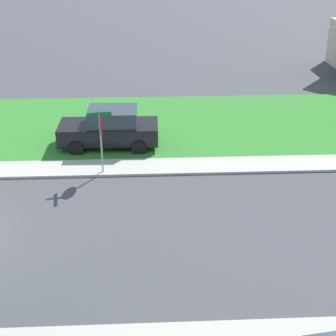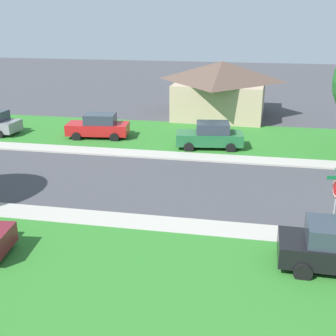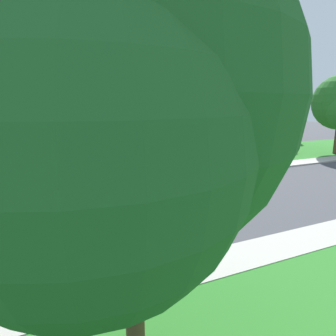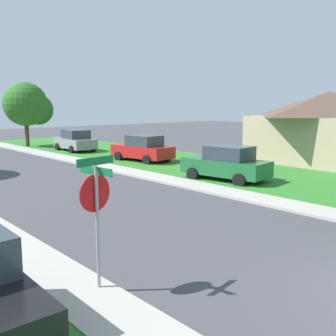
% 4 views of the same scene
% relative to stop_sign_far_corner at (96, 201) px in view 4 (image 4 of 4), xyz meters
% --- Properties ---
extents(sidewalk_east, '(1.40, 56.00, 0.10)m').
position_rel_stop_sign_far_corner_xyz_m(sidewalk_east, '(9.01, 7.37, -1.84)').
color(sidewalk_east, '#ADA89E').
rests_on(sidewalk_east, ground).
extents(lawn_east, '(8.00, 56.00, 0.08)m').
position_rel_stop_sign_far_corner_xyz_m(lawn_east, '(13.71, 7.37, -1.85)').
color(lawn_east, '#2D7528').
rests_on(lawn_east, ground).
extents(stop_sign_far_corner, '(0.91, 0.91, 2.77)m').
position_rel_stop_sign_far_corner_xyz_m(stop_sign_far_corner, '(0.00, 0.00, 0.00)').
color(stop_sign_far_corner, '#9E9EA3').
rests_on(stop_sign_far_corner, ground).
extents(car_red_near_corner, '(2.41, 4.48, 1.76)m').
position_rel_stop_sign_far_corner_xyz_m(car_red_near_corner, '(12.17, 14.00, -1.01)').
color(car_red_near_corner, red).
rests_on(car_red_near_corner, ground).
extents(car_grey_behind_trees, '(2.23, 4.40, 1.76)m').
position_rel_stop_sign_far_corner_xyz_m(car_grey_behind_trees, '(11.66, 22.09, -1.01)').
color(car_grey_behind_trees, gray).
rests_on(car_grey_behind_trees, ground).
extents(car_green_kerbside_mid, '(2.47, 4.50, 1.76)m').
position_rel_stop_sign_far_corner_xyz_m(car_green_kerbside_mid, '(11.12, 5.98, -1.01)').
color(car_green_kerbside_mid, '#1E6033').
rests_on(car_green_kerbside_mid, ground).
extents(tree_across_left, '(4.10, 3.82, 5.68)m').
position_rel_stop_sign_far_corner_xyz_m(tree_across_left, '(10.47, 27.96, 1.75)').
color(tree_across_left, '#4C3823').
rests_on(tree_across_left, ground).
extents(house_right_setback, '(9.35, 8.20, 4.60)m').
position_rel_stop_sign_far_corner_xyz_m(house_right_setback, '(21.40, 6.08, 0.49)').
color(house_right_setback, tan).
rests_on(house_right_setback, ground).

